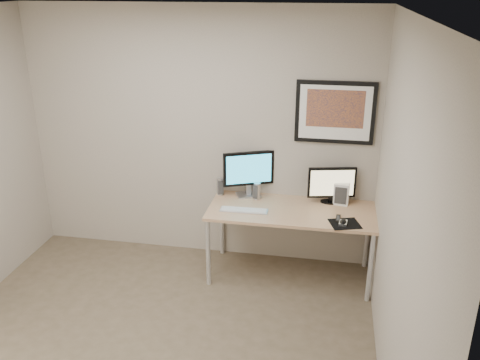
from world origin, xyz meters
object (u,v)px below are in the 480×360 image
Objects in this scene: keyboard at (244,210)px; desk at (291,216)px; speaker_left at (220,186)px; fan_unit at (341,194)px; speaker_right at (257,191)px; monitor_large at (248,172)px; framed_art at (335,112)px; monitor_tv at (332,184)px.

desk is at bearing 13.27° from keyboard.
speaker_left is 1.22m from fan_unit.
speaker_right is 0.79× the size of fan_unit.
speaker_left is at bearing 129.81° from keyboard.
desk is 0.47m from keyboard.
monitor_large is 2.75× the size of speaker_left.
fan_unit is (1.22, -0.02, 0.02)m from speaker_left.
keyboard is at bearing -151.46° from fan_unit.
framed_art is at bearing -17.76° from monitor_large.
fan_unit is at bearing 25.23° from desk.
desk is 0.55m from fan_unit.
speaker_right is at bearing -56.23° from monitor_large.
framed_art reaches higher than speaker_left.
framed_art is at bearing 28.05° from keyboard.
desk is 2.13× the size of framed_art.
keyboard is at bearing -150.67° from framed_art.
monitor_large is at bearing 169.91° from speaker_right.
keyboard is (-0.08, -0.31, -0.08)m from speaker_right.
speaker_left is at bearing 166.85° from monitor_tv.
framed_art is at bearing 86.61° from monitor_tv.
desk is at bearing -146.43° from fan_unit.
speaker_right is (-0.37, 0.19, 0.15)m from desk.
speaker_right reaches higher than desk.
keyboard is at bearing -81.80° from speaker_right.
framed_art is at bearing -14.03° from speaker_left.
framed_art is 4.21× the size of speaker_left.
framed_art is 4.36× the size of speaker_right.
framed_art reaches higher than monitor_tv.
speaker_left is at bearing -175.08° from framed_art.
fan_unit is (0.47, 0.22, 0.18)m from desk.
monitor_large is 1.07× the size of keyboard.
framed_art reaches higher than speaker_right.
speaker_right is at bearing -169.61° from fan_unit.
speaker_right is (0.10, -0.07, -0.18)m from monitor_large.
monitor_tv is 0.74m from speaker_right.
monitor_tv reaches higher than desk.
monitor_tv is at bearing -19.41° from speaker_left.
speaker_right is 0.33m from keyboard.
framed_art is 0.80m from fan_unit.
fan_unit is (0.83, 0.03, 0.02)m from speaker_right.
monitor_large reaches higher than monitor_tv.
monitor_large is 0.34m from speaker_left.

